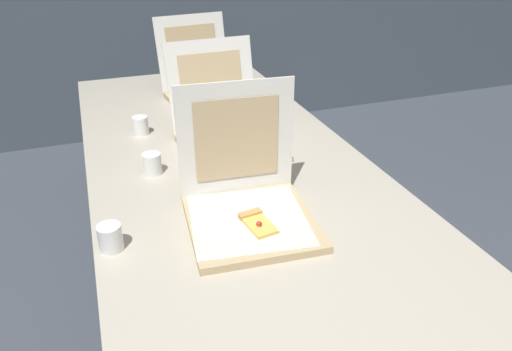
{
  "coord_description": "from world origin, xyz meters",
  "views": [
    {
      "loc": [
        -0.41,
        -0.71,
        1.47
      ],
      "look_at": [
        0.02,
        0.48,
        0.78
      ],
      "focal_mm": 33.3,
      "sensor_mm": 36.0,
      "label": 1
    }
  ],
  "objects_px": {
    "table": "(233,179)",
    "cup_white_far": "(140,125)",
    "pizza_box_back": "(206,89)",
    "cup_white_near_left": "(110,238)",
    "pizza_box_middle": "(227,133)",
    "cup_white_mid": "(152,164)",
    "pizza_box_front": "(248,204)"
  },
  "relations": [
    {
      "from": "pizza_box_middle",
      "to": "cup_white_near_left",
      "type": "xyz_separation_m",
      "value": [
        -0.46,
        -0.5,
        -0.02
      ]
    },
    {
      "from": "table",
      "to": "pizza_box_middle",
      "type": "bearing_deg",
      "value": 78.85
    },
    {
      "from": "table",
      "to": "pizza_box_back",
      "type": "distance_m",
      "value": 0.71
    },
    {
      "from": "cup_white_mid",
      "to": "cup_white_far",
      "type": "xyz_separation_m",
      "value": [
        0.01,
        0.34,
        0.0
      ]
    },
    {
      "from": "pizza_box_front",
      "to": "pizza_box_middle",
      "type": "xyz_separation_m",
      "value": [
        0.09,
        0.49,
        -0.0
      ]
    },
    {
      "from": "pizza_box_middle",
      "to": "cup_white_far",
      "type": "relative_size",
      "value": 6.09
    },
    {
      "from": "pizza_box_back",
      "to": "cup_white_near_left",
      "type": "relative_size",
      "value": 6.22
    },
    {
      "from": "pizza_box_back",
      "to": "cup_white_near_left",
      "type": "height_order",
      "value": "pizza_box_back"
    },
    {
      "from": "pizza_box_middle",
      "to": "cup_white_far",
      "type": "distance_m",
      "value": 0.36
    },
    {
      "from": "pizza_box_back",
      "to": "cup_white_far",
      "type": "bearing_deg",
      "value": -145.38
    },
    {
      "from": "pizza_box_front",
      "to": "cup_white_near_left",
      "type": "distance_m",
      "value": 0.37
    },
    {
      "from": "pizza_box_back",
      "to": "cup_white_mid",
      "type": "xyz_separation_m",
      "value": [
        -0.35,
        -0.65,
        -0.02
      ]
    },
    {
      "from": "cup_white_near_left",
      "to": "cup_white_far",
      "type": "xyz_separation_m",
      "value": [
        0.17,
        0.72,
        0.0
      ]
    },
    {
      "from": "cup_white_near_left",
      "to": "pizza_box_middle",
      "type": "bearing_deg",
      "value": 47.52
    },
    {
      "from": "table",
      "to": "pizza_box_front",
      "type": "height_order",
      "value": "pizza_box_front"
    },
    {
      "from": "pizza_box_front",
      "to": "cup_white_near_left",
      "type": "bearing_deg",
      "value": -173.54
    },
    {
      "from": "table",
      "to": "cup_white_far",
      "type": "distance_m",
      "value": 0.48
    },
    {
      "from": "cup_white_far",
      "to": "cup_white_mid",
      "type": "bearing_deg",
      "value": -91.28
    },
    {
      "from": "pizza_box_front",
      "to": "cup_white_mid",
      "type": "distance_m",
      "value": 0.42
    },
    {
      "from": "pizza_box_middle",
      "to": "pizza_box_back",
      "type": "xyz_separation_m",
      "value": [
        0.05,
        0.52,
        0.0
      ]
    },
    {
      "from": "cup_white_mid",
      "to": "pizza_box_front",
      "type": "bearing_deg",
      "value": -60.37
    },
    {
      "from": "table",
      "to": "pizza_box_front",
      "type": "xyz_separation_m",
      "value": [
        -0.05,
        -0.31,
        0.09
      ]
    },
    {
      "from": "table",
      "to": "cup_white_mid",
      "type": "xyz_separation_m",
      "value": [
        -0.26,
        0.06,
        0.08
      ]
    },
    {
      "from": "pizza_box_front",
      "to": "cup_white_far",
      "type": "distance_m",
      "value": 0.74
    },
    {
      "from": "table",
      "to": "cup_white_far",
      "type": "bearing_deg",
      "value": 122.24
    },
    {
      "from": "table",
      "to": "pizza_box_front",
      "type": "distance_m",
      "value": 0.33
    },
    {
      "from": "pizza_box_back",
      "to": "cup_white_far",
      "type": "xyz_separation_m",
      "value": [
        -0.34,
        -0.3,
        -0.02
      ]
    },
    {
      "from": "pizza_box_middle",
      "to": "cup_white_far",
      "type": "bearing_deg",
      "value": 140.06
    },
    {
      "from": "table",
      "to": "pizza_box_front",
      "type": "relative_size",
      "value": 6.39
    },
    {
      "from": "table",
      "to": "cup_white_near_left",
      "type": "height_order",
      "value": "cup_white_near_left"
    },
    {
      "from": "table",
      "to": "cup_white_mid",
      "type": "bearing_deg",
      "value": 167.95
    },
    {
      "from": "cup_white_near_left",
      "to": "table",
      "type": "bearing_deg",
      "value": 37.24
    }
  ]
}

